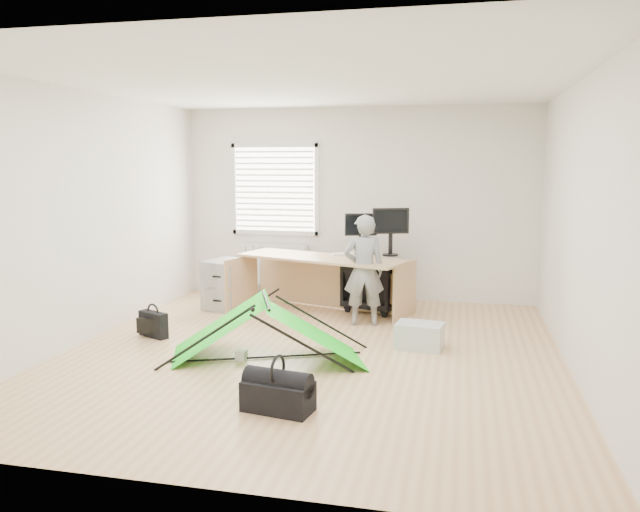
% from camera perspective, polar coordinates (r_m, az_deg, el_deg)
% --- Properties ---
extents(ground, '(5.50, 5.50, 0.00)m').
position_cam_1_polar(ground, '(6.47, -0.80, -8.87)').
color(ground, tan).
rests_on(ground, ground).
extents(back_wall, '(5.00, 0.02, 2.70)m').
position_cam_1_polar(back_wall, '(8.89, 3.38, 4.76)').
color(back_wall, silver).
rests_on(back_wall, ground).
extents(window, '(1.20, 0.06, 1.20)m').
position_cam_1_polar(window, '(9.11, -4.16, 6.10)').
color(window, silver).
rests_on(window, back_wall).
extents(radiator, '(1.00, 0.12, 0.60)m').
position_cam_1_polar(radiator, '(9.18, -4.16, -0.78)').
color(radiator, silver).
rests_on(radiator, back_wall).
extents(desk, '(2.29, 1.33, 0.74)m').
position_cam_1_polar(desk, '(8.01, 0.06, -2.70)').
color(desk, tan).
rests_on(desk, ground).
extents(filing_cabinet, '(0.56, 0.66, 0.65)m').
position_cam_1_polar(filing_cabinet, '(8.42, -8.61, -2.57)').
color(filing_cabinet, gray).
rests_on(filing_cabinet, ground).
extents(monitor_left, '(0.42, 0.21, 0.40)m').
position_cam_1_polar(monitor_left, '(8.13, 3.75, 1.51)').
color(monitor_left, black).
rests_on(monitor_left, desk).
extents(monitor_right, '(0.48, 0.26, 0.45)m').
position_cam_1_polar(monitor_right, '(8.07, 6.47, 1.62)').
color(monitor_right, black).
rests_on(monitor_right, desk).
extents(keyboard, '(0.44, 0.30, 0.02)m').
position_cam_1_polar(keyboard, '(8.15, 2.59, 0.21)').
color(keyboard, beige).
rests_on(keyboard, desk).
extents(thermos, '(0.07, 0.07, 0.22)m').
position_cam_1_polar(thermos, '(8.13, 5.01, 0.87)').
color(thermos, '#B06563').
rests_on(thermos, desk).
extents(office_chair, '(0.87, 0.88, 0.64)m').
position_cam_1_polar(office_chair, '(8.24, 5.09, -2.80)').
color(office_chair, black).
rests_on(office_chair, ground).
extents(person, '(0.54, 0.42, 1.33)m').
position_cam_1_polar(person, '(7.43, 4.03, -1.31)').
color(person, gray).
rests_on(person, ground).
extents(kite, '(2.09, 1.50, 0.59)m').
position_cam_1_polar(kite, '(6.24, -4.93, -6.73)').
color(kite, '#14DD19').
rests_on(kite, ground).
extents(storage_crate, '(0.52, 0.40, 0.27)m').
position_cam_1_polar(storage_crate, '(6.68, 9.09, -7.21)').
color(storage_crate, '#B9BDC2').
rests_on(storage_crate, ground).
extents(tote_bag, '(0.29, 0.14, 0.34)m').
position_cam_1_polar(tote_bag, '(9.20, -4.17, -2.53)').
color(tote_bag, '#1D7D78').
rests_on(tote_bag, ground).
extents(laptop_bag, '(0.39, 0.26, 0.29)m').
position_cam_1_polar(laptop_bag, '(7.25, -14.98, -6.06)').
color(laptop_bag, black).
rests_on(laptop_bag, ground).
extents(white_box, '(0.10, 0.10, 0.10)m').
position_cam_1_polar(white_box, '(6.29, -7.21, -9.01)').
color(white_box, silver).
rests_on(white_box, ground).
extents(duffel_bag, '(0.58, 0.36, 0.24)m').
position_cam_1_polar(duffel_bag, '(5.02, -3.86, -12.68)').
color(duffel_bag, black).
rests_on(duffel_bag, ground).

